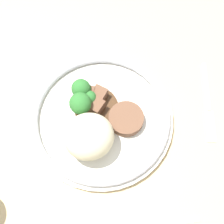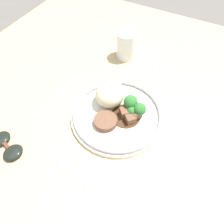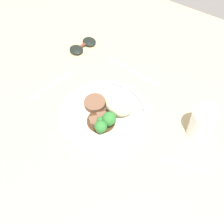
{
  "view_description": "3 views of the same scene",
  "coord_description": "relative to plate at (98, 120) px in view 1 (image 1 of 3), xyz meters",
  "views": [
    {
      "loc": [
        0.06,
        0.21,
        0.62
      ],
      "look_at": [
        0.01,
        -0.0,
        0.09
      ],
      "focal_mm": 50.0,
      "sensor_mm": 36.0,
      "label": 1
    },
    {
      "loc": [
        -0.32,
        -0.17,
        0.58
      ],
      "look_at": [
        0.01,
        0.0,
        0.08
      ],
      "focal_mm": 35.0,
      "sensor_mm": 36.0,
      "label": 2
    },
    {
      "loc": [
        0.34,
        -0.45,
        0.83
      ],
      "look_at": [
        0.05,
        0.01,
        0.06
      ],
      "focal_mm": 50.0,
      "sensor_mm": 36.0,
      "label": 3
    }
  ],
  "objects": [
    {
      "name": "plate",
      "position": [
        0.0,
        0.0,
        0.0
      ],
      "size": [
        0.28,
        0.28,
        0.08
      ],
      "color": "silver",
      "rests_on": "dining_table"
    },
    {
      "name": "dining_table",
      "position": [
        -0.04,
        0.0,
        -0.04
      ],
      "size": [
        1.35,
        1.26,
        0.04
      ],
      "color": "tan",
      "rests_on": "ground"
    },
    {
      "name": "fork",
      "position": [
        -0.22,
        0.02,
        -0.02
      ],
      "size": [
        0.06,
        0.17,
        0.0
      ],
      "rotation": [
        0.0,
        0.0,
        1.31
      ],
      "color": "silver",
      "rests_on": "dining_table"
    },
    {
      "name": "ground_plane",
      "position": [
        -0.04,
        0.0,
        -0.06
      ],
      "size": [
        8.0,
        8.0,
        0.0
      ],
      "primitive_type": "plane",
      "color": "#5B5651"
    }
  ]
}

